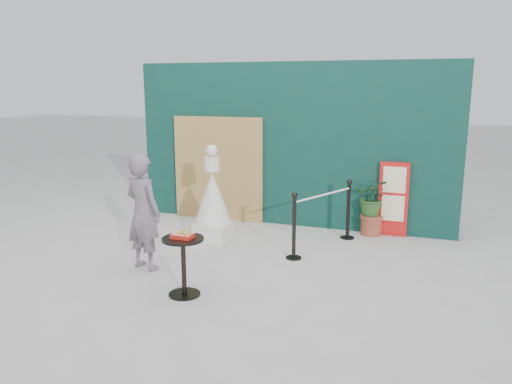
# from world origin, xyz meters

# --- Properties ---
(ground) EXTENTS (60.00, 60.00, 0.00)m
(ground) POSITION_xyz_m (0.00, 0.00, 0.00)
(ground) COLOR #ADAAA5
(ground) RESTS_ON ground
(back_wall) EXTENTS (6.00, 0.30, 3.00)m
(back_wall) POSITION_xyz_m (0.00, 3.15, 1.50)
(back_wall) COLOR #0A302E
(back_wall) RESTS_ON ground
(bamboo_fence) EXTENTS (1.80, 0.08, 2.00)m
(bamboo_fence) POSITION_xyz_m (-1.40, 2.94, 1.00)
(bamboo_fence) COLOR tan
(bamboo_fence) RESTS_ON ground
(woman) EXTENTS (0.69, 0.54, 1.66)m
(woman) POSITION_xyz_m (-1.31, 0.13, 0.83)
(woman) COLOR slate
(woman) RESTS_ON ground
(menu_board) EXTENTS (0.50, 0.07, 1.30)m
(menu_board) POSITION_xyz_m (1.90, 2.95, 0.65)
(menu_board) COLOR red
(menu_board) RESTS_ON ground
(statue) EXTENTS (0.63, 0.63, 1.63)m
(statue) POSITION_xyz_m (-0.94, 1.68, 0.66)
(statue) COLOR silver
(statue) RESTS_ON ground
(cafe_table) EXTENTS (0.52, 0.52, 0.75)m
(cafe_table) POSITION_xyz_m (-0.34, -0.53, 0.50)
(cafe_table) COLOR black
(cafe_table) RESTS_ON ground
(food_basket) EXTENTS (0.26, 0.19, 0.11)m
(food_basket) POSITION_xyz_m (-0.34, -0.53, 0.79)
(food_basket) COLOR red
(food_basket) RESTS_ON cafe_table
(planter) EXTENTS (0.60, 0.52, 1.01)m
(planter) POSITION_xyz_m (1.55, 2.90, 0.59)
(planter) COLOR #974A31
(planter) RESTS_ON ground
(stanchion_barrier) EXTENTS (0.84, 1.54, 1.03)m
(stanchion_barrier) POSITION_xyz_m (0.90, 1.88, 0.49)
(stanchion_barrier) COLOR black
(stanchion_barrier) RESTS_ON ground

